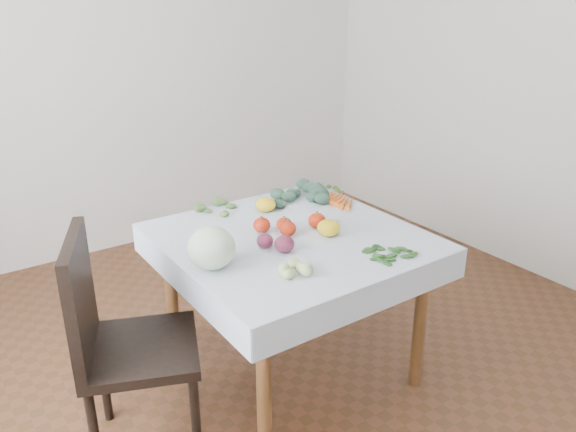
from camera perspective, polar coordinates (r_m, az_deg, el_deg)
name	(u,v)px	position (r m, az deg, el deg)	size (l,w,h in m)	color
ground	(291,369)	(3.01, 0.33, -15.27)	(4.00, 4.00, 0.00)	#58301B
back_wall	(128,63)	(4.22, -15.96, 14.71)	(4.00, 0.04, 2.70)	white
table	(291,255)	(2.67, 0.36, -4.01)	(1.00, 1.00, 0.75)	brown
tablecloth	(292,236)	(2.62, 0.36, -2.06)	(1.12, 1.12, 0.01)	white
chair	(115,334)	(2.35, -17.13, -11.38)	(0.58, 0.58, 0.99)	black
cabbage	(212,248)	(2.31, -7.78, -3.23)	(0.20, 0.20, 0.18)	silver
tomato_a	(317,220)	(2.70, 2.95, -0.45)	(0.08, 0.08, 0.07)	red
tomato_b	(284,225)	(2.66, -0.39, -0.87)	(0.08, 0.08, 0.07)	red
tomato_c	(262,225)	(2.65, -2.67, -0.92)	(0.08, 0.08, 0.07)	red
tomato_d	(288,228)	(2.61, -0.03, -1.28)	(0.08, 0.08, 0.07)	red
heirloom_back	(266,204)	(2.90, -2.30, 1.18)	(0.11, 0.11, 0.07)	yellow
heirloom_front	(329,228)	(2.62, 4.15, -1.19)	(0.11, 0.11, 0.08)	yellow
onion_a	(265,241)	(2.49, -2.35, -2.54)	(0.07, 0.07, 0.06)	maroon
onion_b	(284,244)	(2.45, -0.38, -2.85)	(0.09, 0.09, 0.08)	maroon
tomatillo_cluster	(294,269)	(2.27, 0.61, -5.39)	(0.13, 0.13, 0.05)	#CFD97D
carrot_bunch	(339,198)	(3.07, 5.16, 1.80)	(0.19, 0.28, 0.03)	#F2541A
kale_bunch	(296,196)	(3.07, 0.86, 2.08)	(0.37, 0.30, 0.05)	#3C634D
basil_bunch	(387,252)	(2.49, 10.06, -3.61)	(0.23, 0.18, 0.01)	#21551A
dill_bunch	(216,209)	(2.93, -7.37, 0.72)	(0.24, 0.18, 0.02)	#4D7535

